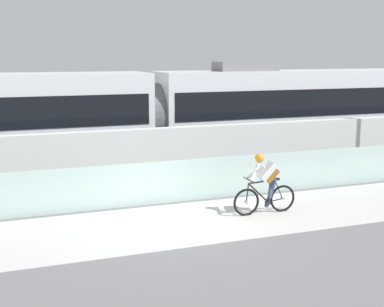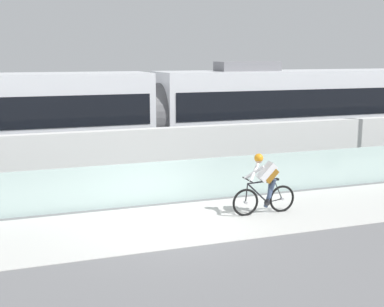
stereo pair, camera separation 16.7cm
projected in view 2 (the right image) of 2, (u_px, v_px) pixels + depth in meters
name	position (u px, v px, depth m)	size (l,w,h in m)	color
ground_plane	(169.00, 225.00, 12.64)	(200.00, 200.00, 0.00)	slate
bike_path_deck	(169.00, 224.00, 12.64)	(32.00, 3.20, 0.01)	beige
glass_parapet	(149.00, 183.00, 14.24)	(32.00, 0.05, 1.18)	#ADC6C1
concrete_barrier_wall	(134.00, 159.00, 15.84)	(32.00, 0.36, 1.85)	silver
tram_rail_near	(118.00, 172.00, 18.32)	(32.00, 0.08, 0.01)	#595654
tram_rail_far	(111.00, 164.00, 19.64)	(32.00, 0.08, 0.01)	#595654
tram	(153.00, 115.00, 19.12)	(22.56, 2.54, 3.81)	silver
cyclist_on_bike	(265.00, 185.00, 13.34)	(1.77, 0.58, 1.61)	black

